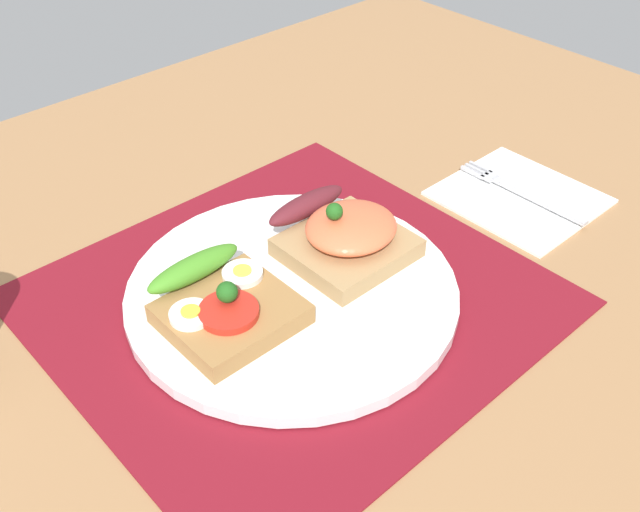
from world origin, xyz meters
TOP-DOWN VIEW (x-y plane):
  - ground_plane at (0.00, 0.00)cm, footprint 120.00×90.00cm
  - placemat at (0.00, 0.00)cm, footprint 36.58×34.67cm
  - plate at (0.00, 0.00)cm, footprint 26.43×26.43cm
  - sandwich_egg_tomato at (-6.06, 0.64)cm, footprint 9.30×10.04cm
  - sandwich_salmon at (6.19, 0.57)cm, footprint 9.58×10.48cm
  - napkin at (25.57, -3.62)cm, footprint 12.84×13.60cm
  - fork at (25.66, -3.35)cm, footprint 1.62×13.74cm

SIDE VIEW (x-z plane):
  - ground_plane at x=0.00cm, z-range -3.20..0.00cm
  - placemat at x=0.00cm, z-range 0.00..0.30cm
  - napkin at x=25.57cm, z-range 0.00..0.60cm
  - fork at x=25.66cm, z-range 0.60..0.92cm
  - plate at x=0.00cm, z-range 0.30..1.37cm
  - sandwich_egg_tomato at x=-6.06cm, z-range 0.74..4.58cm
  - sandwich_salmon at x=6.19cm, z-range 0.59..5.74cm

